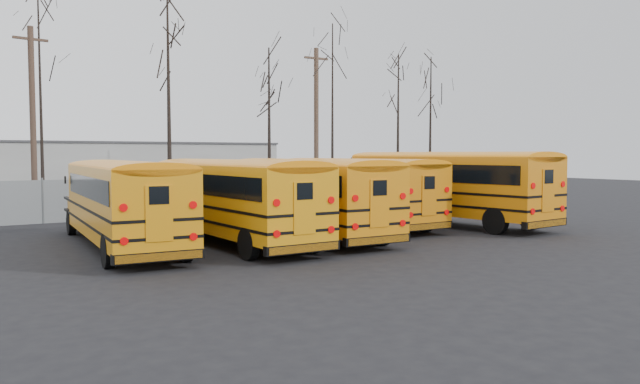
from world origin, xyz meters
TOP-DOWN VIEW (x-y plane):
  - ground at (0.00, 0.00)m, footprint 120.00×120.00m
  - fence at (0.00, 12.00)m, footprint 40.00×0.04m
  - distant_building at (2.00, 32.00)m, footprint 22.00×8.00m
  - bus_a at (-6.98, 2.24)m, footprint 3.28×10.96m
  - bus_b at (-3.39, 1.46)m, footprint 2.69×10.97m
  - bus_c at (-0.24, 1.66)m, footprint 2.85×11.00m
  - bus_d at (3.44, 3.60)m, footprint 2.71×10.93m
  - bus_e at (7.30, 1.95)m, footprint 3.83×12.15m
  - utility_pole_left at (-7.76, 15.92)m, footprint 1.71×0.41m
  - utility_pole_right at (10.02, 16.97)m, footprint 1.83×0.32m
  - tree_2 at (-7.06, 17.95)m, footprint 0.26×0.26m
  - tree_3 at (-1.37, 13.75)m, footprint 0.26×0.26m
  - tree_4 at (6.92, 17.92)m, footprint 0.26×0.26m
  - tree_5 at (9.43, 14.14)m, footprint 0.26×0.26m
  - tree_6 at (14.53, 13.80)m, footprint 0.26×0.26m
  - tree_7 at (17.25, 13.58)m, footprint 0.26×0.26m

SIDE VIEW (x-z plane):
  - ground at x=0.00m, z-range 0.00..0.00m
  - fence at x=0.00m, z-range 0.00..2.00m
  - bus_a at x=-6.98m, z-range 0.26..3.28m
  - bus_d at x=3.44m, z-range 0.26..3.31m
  - bus_c at x=-0.24m, z-range 0.26..3.32m
  - bus_b at x=-3.39m, z-range 0.26..3.32m
  - bus_e at x=7.30m, z-range 0.29..3.63m
  - distant_building at x=2.00m, z-range 0.00..4.00m
  - tree_6 at x=14.53m, z-range 0.00..9.87m
  - tree_7 at x=17.25m, z-range 0.00..9.88m
  - utility_pole_left at x=-7.76m, z-range 0.13..9.77m
  - tree_4 at x=6.92m, z-range 0.00..10.18m
  - utility_pole_right at x=10.02m, z-range 0.14..10.44m
  - tree_5 at x=9.43m, z-range 0.00..11.37m
  - tree_3 at x=-1.37m, z-range 0.00..11.65m
  - tree_2 at x=-7.06m, z-range 0.00..12.55m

